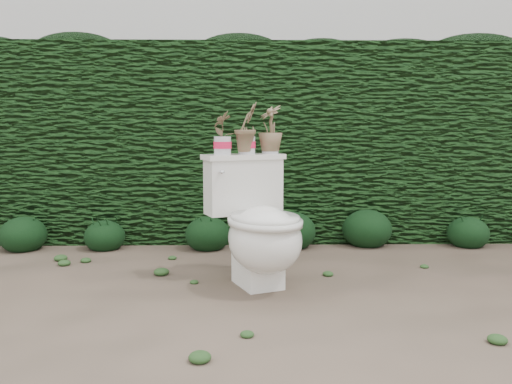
{
  "coord_description": "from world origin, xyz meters",
  "views": [
    {
      "loc": [
        0.01,
        -3.14,
        0.96
      ],
      "look_at": [
        0.07,
        0.12,
        0.55
      ],
      "focal_mm": 38.0,
      "sensor_mm": 36.0,
      "label": 1
    }
  ],
  "objects_px": {
    "toilet": "(259,228)",
    "potted_plant_center": "(247,129)",
    "potted_plant_right": "(270,131)",
    "potted_plant_left": "(222,134)"
  },
  "relations": [
    {
      "from": "potted_plant_left",
      "to": "potted_plant_right",
      "type": "xyz_separation_m",
      "value": [
        0.3,
        0.12,
        0.02
      ]
    },
    {
      "from": "toilet",
      "to": "potted_plant_left",
      "type": "distance_m",
      "value": 0.61
    },
    {
      "from": "toilet",
      "to": "potted_plant_center",
      "type": "height_order",
      "value": "potted_plant_center"
    },
    {
      "from": "potted_plant_center",
      "to": "potted_plant_right",
      "type": "bearing_deg",
      "value": -36.96
    },
    {
      "from": "toilet",
      "to": "potted_plant_center",
      "type": "bearing_deg",
      "value": 84.58
    },
    {
      "from": "potted_plant_left",
      "to": "potted_plant_center",
      "type": "distance_m",
      "value": 0.16
    },
    {
      "from": "potted_plant_center",
      "to": "potted_plant_right",
      "type": "xyz_separation_m",
      "value": [
        0.15,
        0.06,
        -0.01
      ]
    },
    {
      "from": "potted_plant_left",
      "to": "potted_plant_center",
      "type": "bearing_deg",
      "value": 144.84
    },
    {
      "from": "toilet",
      "to": "potted_plant_left",
      "type": "xyz_separation_m",
      "value": [
        -0.22,
        0.17,
        0.55
      ]
    },
    {
      "from": "toilet",
      "to": "potted_plant_center",
      "type": "xyz_separation_m",
      "value": [
        -0.07,
        0.23,
        0.57
      ]
    }
  ]
}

